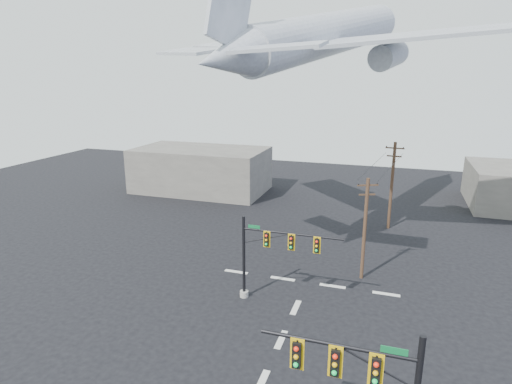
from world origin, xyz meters
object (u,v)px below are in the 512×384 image
(signal_mast_far, at_px, (268,255))
(airliner, at_px, (327,36))
(utility_pole_b, at_px, (392,184))
(utility_pole_a, at_px, (365,227))

(signal_mast_far, height_order, airliner, airliner)
(utility_pole_b, bearing_deg, signal_mast_far, -105.95)
(signal_mast_far, height_order, utility_pole_b, utility_pole_b)
(utility_pole_a, bearing_deg, utility_pole_b, 57.79)
(airliner, bearing_deg, utility_pole_b, -30.04)
(signal_mast_far, bearing_deg, utility_pole_b, 67.16)
(utility_pole_a, bearing_deg, signal_mast_far, -160.94)
(utility_pole_a, height_order, airliner, airliner)
(utility_pole_a, relative_size, airliner, 0.25)
(airliner, bearing_deg, signal_mast_far, -167.70)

